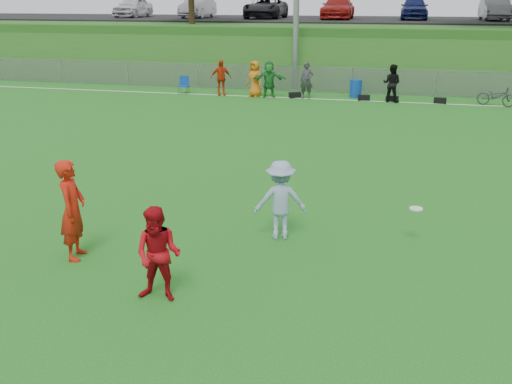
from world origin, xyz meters
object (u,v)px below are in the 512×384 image
(frisbee, at_px, (416,209))
(bicycle, at_px, (496,96))
(player_blue, at_px, (280,200))
(recycling_bin, at_px, (356,89))
(player_red_left, at_px, (72,210))
(player_red_center, at_px, (158,255))

(frisbee, bearing_deg, bicycle, 76.40)
(player_blue, relative_size, bicycle, 0.99)
(frisbee, xyz_separation_m, recycling_bin, (-2.27, 16.98, -0.32))
(player_red_left, height_order, recycling_bin, player_red_left)
(bicycle, bearing_deg, player_red_left, 171.12)
(player_red_left, bearing_deg, player_blue, -76.11)
(player_red_center, height_order, recycling_bin, player_red_center)
(frisbee, xyz_separation_m, bicycle, (3.90, 16.11, -0.31))
(player_blue, relative_size, frisbee, 6.29)
(player_red_center, relative_size, bicycle, 0.96)
(player_blue, xyz_separation_m, frisbee, (2.60, 0.30, -0.06))
(recycling_bin, height_order, bicycle, bicycle)
(recycling_bin, bearing_deg, player_blue, -91.07)
(player_red_center, bearing_deg, player_red_left, 151.58)
(recycling_bin, bearing_deg, player_red_left, -101.34)
(player_blue, height_order, bicycle, player_blue)
(player_red_center, relative_size, recycling_bin, 1.86)
(player_red_center, bearing_deg, player_blue, 63.17)
(player_red_center, xyz_separation_m, frisbee, (3.98, 3.15, -0.04))
(player_red_center, bearing_deg, recycling_bin, 84.28)
(recycling_bin, bearing_deg, bicycle, -7.99)
(player_red_center, distance_m, player_blue, 3.17)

